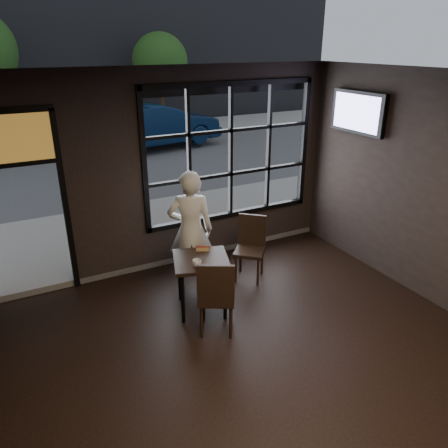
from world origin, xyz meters
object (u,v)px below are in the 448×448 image
cafe_table (202,284)px  man (191,231)px  chair_near (216,294)px  navy_car (157,125)px

cafe_table → man: size_ratio=0.43×
chair_near → cafe_table: bearing=-64.6°
cafe_table → man: (0.14, 0.66, 0.52)m
navy_car → man: bearing=153.2°
chair_near → man: 1.26m
chair_near → navy_car: navy_car is taller
chair_near → navy_car: 10.67m
cafe_table → navy_car: navy_car is taller
man → navy_car: bearing=-84.0°
cafe_table → chair_near: size_ratio=0.75×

